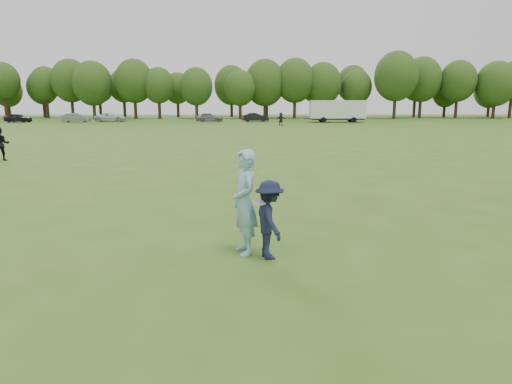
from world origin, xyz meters
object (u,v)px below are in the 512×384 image
thrower (245,202)px  defender (269,220)px  car_e (210,117)px  field_cone (426,126)px  car_c (111,117)px  player_far_a (1,144)px  cargo_trailer (337,110)px  player_far_d (281,119)px  car_b (75,118)px  car_f (255,117)px  car_a (18,118)px

thrower → defender: thrower is taller
car_e → field_cone: car_e is taller
car_c → car_e: car_e is taller
player_far_a → car_e: bearing=60.0°
thrower → cargo_trailer: bearing=149.9°
player_far_d → field_cone: size_ratio=5.55×
player_far_d → defender: bearing=-118.0°
car_b → car_f: size_ratio=1.00×
player_far_d → car_b: bearing=137.4°
defender → field_cone: size_ratio=5.19×
car_e → cargo_trailer: (18.95, -1.54, 1.09)m
thrower → field_cone: size_ratio=7.06×
car_b → field_cone: car_b is taller
thrower → cargo_trailer: (13.25, 59.00, 0.72)m
car_e → defender: bearing=-173.7°
car_b → car_e: car_e is taller
thrower → car_f: 61.24m
thrower → cargo_trailer: size_ratio=0.24×
car_b → field_cone: (46.91, -14.18, -0.52)m
thrower → car_e: 60.81m
thrower → car_c: bearing=-178.8°
car_c → field_cone: car_c is taller
cargo_trailer → car_a: bearing=179.5°
car_c → car_e: (15.07, -1.06, 0.03)m
car_b → car_e: 19.85m
defender → player_far_a: player_far_a is taller
player_far_d → car_f: 11.91m
thrower → car_a: (-33.71, 59.43, -0.40)m
car_b → player_far_a: bearing=-167.7°
defender → car_f: defender is taller
player_far_a → car_c: (-8.03, 46.70, -0.22)m
car_b → cargo_trailer: 38.81m
car_e → player_far_d: bearing=-136.8°
thrower → car_b: size_ratio=0.52×
player_far_a → car_b: bearing=84.6°
car_c → car_f: size_ratio=1.17×
car_b → car_f: (26.75, 1.28, -0.00)m
car_c → thrower: bearing=-166.2°
player_far_a → car_f: (13.94, 46.32, -0.21)m
car_e → player_far_a: bearing=171.7°
thrower → field_cone: thrower is taller
player_far_d → thrower: bearing=-118.5°
thrower → car_f: (1.21, 61.23, -0.39)m
player_far_a → car_a: 49.22m
car_e → cargo_trailer: bearing=-94.1°
thrower → player_far_d: thrower is taller
player_far_a → car_e: (7.04, 45.64, -0.18)m
player_far_d → car_c: 27.73m
player_far_d → field_cone: bearing=-36.6°
defender → car_b: (-26.02, 60.25, -0.11)m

